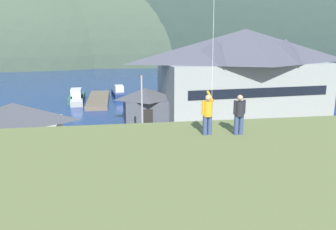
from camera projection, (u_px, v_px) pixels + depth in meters
name	position (u px, v px, depth m)	size (l,w,h in m)	color
ground_plane	(164.00, 199.00, 22.11)	(600.00, 600.00, 0.00)	#66604C
parking_lot_pad	(155.00, 169.00, 26.91)	(40.00, 20.00, 0.10)	gray
bay_water	(129.00, 80.00, 79.77)	(360.00, 84.00, 0.03)	navy
far_hill_east_peak	(22.00, 64.00, 121.47)	(86.54, 54.21, 62.72)	#42513D
far_hill_center_saddle	(148.00, 62.00, 131.35)	(130.62, 50.82, 65.99)	#42513D
far_hill_far_shoulder	(217.00, 61.00, 134.74)	(132.45, 52.14, 80.77)	#2D3D33
harbor_lodge	(244.00, 71.00, 43.30)	(22.98, 11.94, 11.27)	#999E99
storage_shed_near_lot	(16.00, 134.00, 27.01)	(7.55, 5.26, 5.32)	beige
storage_shed_waterside	(146.00, 104.00, 41.24)	(5.90, 4.74, 4.25)	#474C56
wharf_dock	(98.00, 100.00, 53.90)	(3.20, 13.74, 0.70)	#70604C
moored_boat_wharfside	(77.00, 99.00, 52.19)	(2.23, 5.79, 2.16)	#A8A399
moored_boat_outer_mooring	(119.00, 93.00, 57.67)	(2.66, 6.35, 2.16)	navy
moored_boat_inner_slip	(77.00, 97.00, 54.31)	(2.58, 7.31, 2.16)	#23564C
parked_car_mid_row_center	(177.00, 150.00, 28.40)	(4.29, 2.24, 1.82)	red
parked_car_front_row_red	(29.00, 182.00, 22.17)	(4.34, 2.35, 1.82)	slate
parked_car_back_row_left	(302.00, 140.00, 31.11)	(4.24, 2.12, 1.82)	#9EA3A8
parked_car_front_row_end	(309.00, 170.00, 24.18)	(4.35, 2.36, 1.82)	black
parked_car_back_row_right	(112.00, 177.00, 22.92)	(4.32, 2.29, 1.82)	red
parked_car_mid_row_far	(230.00, 176.00, 23.04)	(4.33, 2.32, 1.82)	silver
parked_car_corner_spot	(264.00, 149.00, 28.48)	(4.29, 2.24, 1.82)	#B28923
parked_car_mid_row_near	(92.00, 155.00, 27.20)	(4.32, 2.30, 1.82)	#B28923
parking_light_pole	(142.00, 106.00, 31.22)	(0.24, 0.78, 6.85)	#ADADB2
person_kite_flyer	(208.00, 113.00, 14.23)	(0.52, 0.69, 1.86)	#384770
person_companion	(239.00, 113.00, 14.25)	(0.55, 0.40, 1.74)	#384770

